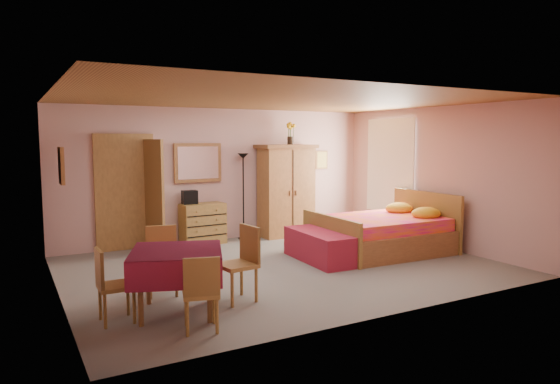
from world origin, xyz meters
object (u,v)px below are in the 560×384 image
floor_lamp (243,196)px  chair_west (116,285)px  chest_of_drawers (203,224)px  bed (381,223)px  chair_north (162,261)px  chair_south (201,292)px  bench (318,246)px  dining_table (177,281)px  wardrobe (286,191)px  wall_mirror (198,163)px  sunflower_vase (290,133)px  stereo (190,197)px  chair_east (237,264)px

floor_lamp → chair_west: 4.75m
chest_of_drawers → bed: bearing=-43.9°
bed → chair_north: (-4.09, -0.57, -0.08)m
floor_lamp → chair_south: floor_lamp is taller
chair_south → chair_west: size_ratio=0.99×
bench → dining_table: dining_table is taller
dining_table → chair_west: 0.67m
chair_north → bench: bearing=-156.6°
floor_lamp → dining_table: (-2.49, -3.56, -0.49)m
chest_of_drawers → wardrobe: size_ratio=0.44×
bed → wall_mirror: bearing=139.0°
chair_north → chair_west: (-0.71, -0.72, -0.02)m
chest_of_drawers → chair_south: (-1.54, -4.13, 0.02)m
dining_table → wall_mirror: bearing=66.7°
sunflower_vase → stereo: bearing=177.2°
dining_table → chair_north: bearing=86.6°
bench → dining_table: bearing=-155.2°
chest_of_drawers → dining_table: (-1.60, -3.50, -0.02)m
floor_lamp → wardrobe: wardrobe is taller
floor_lamp → wardrobe: (0.92, -0.13, 0.09)m
chair_north → chair_west: bearing=58.0°
wall_mirror → dining_table: 4.21m
wardrobe → chair_north: 4.32m
bench → chair_west: size_ratio=1.77×
stereo → chair_west: bearing=-120.1°
wall_mirror → wardrobe: wall_mirror is taller
wall_mirror → wardrobe: 1.92m
wall_mirror → dining_table: wall_mirror is taller
chair_north → chair_west: chair_north is taller
wardrobe → chest_of_drawers: bearing=176.9°
chair_north → stereo: bearing=-102.7°
bed → dining_table: 4.35m
chest_of_drawers → chair_east: chair_east is taller
chest_of_drawers → wall_mirror: wall_mirror is taller
floor_lamp → chair_west: size_ratio=2.09×
sunflower_vase → bench: sunflower_vase is taller
sunflower_vase → chair_west: size_ratio=0.55×
bed → chair_east: bed is taller
wardrobe → dining_table: size_ratio=1.87×
wall_mirror → chair_north: size_ratio=1.09×
bench → chair_north: 2.80m
floor_lamp → chair_west: (-3.16, -3.52, -0.45)m
wardrobe → chair_north: wardrobe is taller
chair_south → bench: bearing=51.0°
bench → wall_mirror: bearing=116.1°
stereo → chair_west: stereo is taller
floor_lamp → bed: (1.65, -2.23, -0.35)m
chair_west → dining_table: bearing=85.9°
chair_north → chair_east: chair_east is taller
chair_south → chair_west: (-0.73, 0.67, 0.00)m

